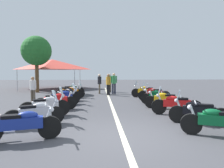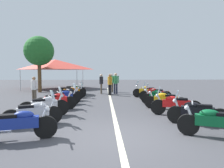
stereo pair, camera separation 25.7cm
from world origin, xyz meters
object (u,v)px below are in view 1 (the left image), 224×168
Objects in this scene: motorcycle_left_row_1 at (36,113)px; bystander_1 at (99,82)px; motorcycle_right_row_3 at (165,100)px; motorcycle_right_row_5 at (154,93)px; motorcycle_left_row_4 at (63,97)px; bystander_4 at (110,81)px; motorcycle_left_row_6 at (71,92)px; bystander_2 at (114,82)px; motorcycle_left_row_5 at (67,94)px; roadside_tree_0 at (36,51)px; bystander_0 at (108,83)px; motorcycle_left_row_7 at (71,90)px; bystander_3 at (33,88)px; motorcycle_right_row_4 at (158,96)px; motorcycle_left_row_0 at (22,125)px; motorcycle_right_row_2 at (176,104)px; motorcycle_right_row_6 at (146,91)px; motorcycle_left_row_3 at (56,101)px; motorcycle_right_row_0 at (218,121)px; traffic_cone_2 at (167,95)px; event_tent at (52,64)px; motorcycle_left_row_2 at (46,105)px; motorcycle_right_row_1 at (198,111)px.

motorcycle_left_row_1 is 1.12× the size of bystander_1.
motorcycle_right_row_5 is at bearing -71.47° from motorcycle_right_row_3.
bystander_4 is (6.94, -2.97, 0.53)m from motorcycle_left_row_4.
motorcycle_left_row_6 is 1.15× the size of bystander_2.
motorcycle_left_row_5 is 0.37× the size of roadside_tree_0.
motorcycle_left_row_7 is at bearing -31.75° from bystander_0.
bystander_1 reaches higher than bystander_3.
motorcycle_left_row_6 is 6.90m from motorcycle_right_row_3.
roadside_tree_0 reaches higher than bystander_1.
motorcycle_left_row_5 is 5.57m from motorcycle_right_row_4.
motorcycle_right_row_2 reaches higher than motorcycle_left_row_0.
bystander_2 reaches higher than motorcycle_right_row_6.
motorcycle_left_row_3 is 6.98m from motorcycle_right_row_0.
motorcycle_left_row_3 is at bearing 0.91° from motorcycle_right_row_2.
motorcycle_right_row_5 is 5.51m from bystander_1.
bystander_2 is at bearing 45.52° from motorcycle_left_row_1.
bystander_2 reaches higher than bystander_4.
motorcycle_left_row_7 is at bearing 9.24° from motorcycle_right_row_6.
traffic_cone_2 is 0.12× the size of roadside_tree_0.
roadside_tree_0 reaches higher than motorcycle_right_row_4.
motorcycle_right_row_3 is 1.20× the size of bystander_4.
bystander_3 reaches higher than motorcycle_right_row_5.
bystander_4 is at bearing 35.93° from motorcycle_left_row_5.
event_tent is at bearing -43.67° from motorcycle_right_row_2.
bystander_2 reaches higher than motorcycle_left_row_7.
motorcycle_left_row_4 is at bearing -164.52° from event_tent.
traffic_cone_2 is at bearing -132.41° from event_tent.
motorcycle_left_row_3 reaches higher than motorcycle_left_row_5.
motorcycle_left_row_6 is (2.96, -0.02, 0.01)m from motorcycle_left_row_4.
motorcycle_left_row_0 is 7.87m from motorcycle_right_row_4.
event_tent is (14.01, 8.42, 2.18)m from motorcycle_right_row_2.
motorcycle_left_row_2 is 14.53m from event_tent.
motorcycle_right_row_4 reaches higher than traffic_cone_2.
motorcycle_left_row_0 is 1.03× the size of motorcycle_right_row_5.
motorcycle_right_row_1 is 1.16× the size of bystander_4.
bystander_2 reaches higher than bystander_3.
motorcycle_right_row_2 is 2.74m from motorcycle_right_row_4.
bystander_4 reaches higher than motorcycle_left_row_1.
event_tent reaches higher than bystander_0.
motorcycle_right_row_1 is 10.62m from bystander_1.
roadside_tree_0 reaches higher than bystander_3.
motorcycle_right_row_1 is 0.96× the size of motorcycle_right_row_5.
motorcycle_left_row_3 is 1.05× the size of motorcycle_left_row_5.
motorcycle_right_row_6 is 1.29× the size of bystander_3.
motorcycle_left_row_5 is 3.01× the size of traffic_cone_2.
motorcycle_right_row_0 is at bearing -78.82° from motorcycle_left_row_5.
motorcycle_left_row_7 is 1.01× the size of motorcycle_right_row_6.
motorcycle_left_row_7 reaches higher than motorcycle_right_row_1.
motorcycle_left_row_1 reaches higher than motorcycle_left_row_3.
traffic_cone_2 is 0.37× the size of bystander_1.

